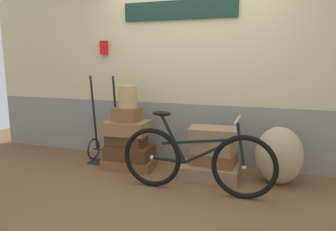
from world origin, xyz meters
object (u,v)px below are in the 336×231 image
suitcase_2 (126,140)px  suitcase_7 (213,145)px  bicycle (195,160)px  burlap_sack (279,155)px  suitcase_0 (130,162)px  suitcase_5 (210,171)px  suitcase_3 (127,128)px  suitcase_8 (213,133)px  luggage_trolley (105,143)px  suitcase_4 (127,114)px  suitcase_6 (213,158)px  wicker_basket (128,97)px  suitcase_1 (130,152)px

suitcase_2 → suitcase_7: suitcase_7 is taller
bicycle → burlap_sack: bearing=33.0°
suitcase_0 → suitcase_5: 1.12m
suitcase_3 → suitcase_8: suitcase_3 is taller
suitcase_2 → luggage_trolley: (-0.41, 0.14, -0.12)m
luggage_trolley → suitcase_4: bearing=-18.0°
suitcase_6 → wicker_basket: (-1.15, -0.03, 0.73)m
bicycle → luggage_trolley: bearing=157.2°
bicycle → suitcase_0: bearing=154.3°
wicker_basket → suitcase_3: bearing=-169.9°
suitcase_6 → suitcase_7: 0.17m
suitcase_4 → wicker_basket: size_ratio=1.14×
wicker_basket → burlap_sack: size_ratio=0.43×
suitcase_2 → suitcase_5: bearing=-1.7°
wicker_basket → suitcase_4: bearing=-140.3°
suitcase_5 → suitcase_2: bearing=177.1°
suitcase_8 → luggage_trolley: size_ratio=0.46×
suitcase_6 → suitcase_8: suitcase_8 is taller
suitcase_2 → suitcase_3: (0.01, 0.00, 0.17)m
suitcase_5 → bicycle: (-0.07, -0.47, 0.28)m
suitcase_3 → suitcase_5: bearing=-3.5°
suitcase_6 → bicycle: bicycle is taller
suitcase_1 → suitcase_6: suitcase_6 is taller
suitcase_8 → burlap_sack: 0.81m
suitcase_7 → suitcase_6: bearing=103.5°
suitcase_1 → suitcase_7: (1.14, 0.01, 0.19)m
suitcase_4 → bicycle: (1.06, -0.49, -0.37)m
suitcase_1 → suitcase_5: size_ratio=0.88×
luggage_trolley → suitcase_1: bearing=-17.4°
burlap_sack → bicycle: (-0.87, -0.57, 0.02)m
suitcase_6 → burlap_sack: 0.78m
suitcase_0 → burlap_sack: 1.94m
suitcase_3 → luggage_trolley: 0.53m
suitcase_2 → bicycle: size_ratio=0.29×
suitcase_4 → bicycle: bearing=-21.9°
suitcase_6 → wicker_basket: wicker_basket is taller
suitcase_1 → suitcase_2: suitcase_2 is taller
suitcase_6 → suitcase_0: bearing=-173.5°
suitcase_5 → burlap_sack: (0.80, 0.09, 0.26)m
suitcase_8 → burlap_sack: (0.78, 0.07, -0.23)m
suitcase_5 → burlap_sack: bearing=4.6°
suitcase_0 → suitcase_8: bearing=-3.9°
wicker_basket → luggage_trolley: luggage_trolley is taller
bicycle → suitcase_2: bearing=155.7°
suitcase_1 → suitcase_7: bearing=-1.3°
suitcase_8 → luggage_trolley: bearing=170.5°
suitcase_2 → bicycle: 1.19m
suitcase_3 → wicker_basket: bearing=7.6°
suitcase_3 → suitcase_7: (1.18, 0.00, -0.14)m
suitcase_1 → bicycle: (1.03, -0.48, 0.14)m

